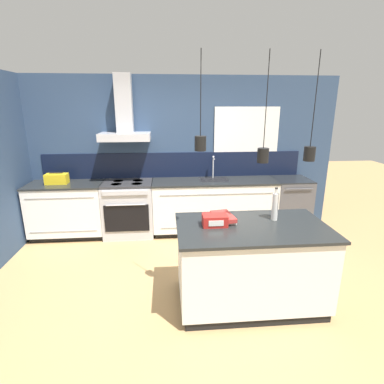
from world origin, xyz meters
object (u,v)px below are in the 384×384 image
Objects in this scene: red_supply_box at (215,220)px; yellow_toolbox at (57,179)px; dishwasher at (289,204)px; book_stack at (223,218)px; oven_range at (129,208)px; bottle_on_island at (275,206)px.

yellow_toolbox is at bearing 139.17° from red_supply_box.
dishwasher is 2.56× the size of book_stack.
red_supply_box is (1.14, -1.94, 0.51)m from oven_range.
oven_range is 2.49× the size of bottle_on_island.
book_stack is at bearing -130.09° from dishwasher.
red_supply_box is at bearing -40.83° from yellow_toolbox.
book_stack is at bearing 45.96° from red_supply_box.
red_supply_box is (-0.11, -0.12, 0.02)m from book_stack.
dishwasher is 2.16m from bottle_on_island.
red_supply_box is 2.97m from yellow_toolbox.
oven_range is 2.78m from dishwasher.
dishwasher is 3.53× the size of red_supply_box.
dishwasher is at bearing -0.00° from yellow_toolbox.
book_stack is 1.38× the size of red_supply_box.
red_supply_box reaches higher than oven_range.
book_stack reaches higher than oven_range.
oven_range and dishwasher have the same top height.
yellow_toolbox reaches higher than book_stack.
bottle_on_island is 0.69m from red_supply_box.
bottle_on_island is (-0.97, -1.83, 0.61)m from dishwasher.
yellow_toolbox is at bearing 180.00° from dishwasher.
oven_range is at bearing -179.91° from dishwasher.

